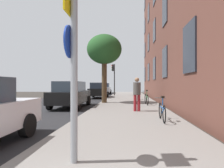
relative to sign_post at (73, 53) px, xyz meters
name	(u,v)px	position (x,y,z in m)	size (l,w,h in m)	color
ground_plane	(86,102)	(-2.53, 12.45, -1.99)	(41.80, 41.80, 0.00)	#332D28
road_asphalt	(61,102)	(-4.63, 12.45, -1.98)	(7.00, 38.00, 0.01)	#232326
sidewalk	(128,102)	(0.97, 12.45, -1.93)	(4.20, 38.00, 0.12)	gray
sign_post	(73,53)	(0.00, 0.00, 0.00)	(0.16, 0.60, 3.22)	gray
traffic_light	(114,74)	(-0.83, 20.51, 0.74)	(0.43, 0.24, 3.82)	black
tree_near	(104,50)	(-0.79, 10.84, 1.96)	(2.54, 2.54, 4.98)	#4C3823
bicycle_0	(162,111)	(2.19, 3.98, -1.51)	(0.42, 1.60, 0.91)	black
bicycle_1	(147,99)	(2.16, 9.73, -1.49)	(0.42, 1.64, 0.98)	black
bicycle_2	(139,95)	(1.87, 13.88, -1.51)	(0.42, 1.60, 0.93)	black
pedestrian_0	(137,92)	(1.38, 6.48, -0.91)	(0.53, 0.53, 1.68)	maroon
car_1	(71,94)	(-2.65, 8.72, -1.15)	(1.98, 4.47, 1.62)	black
car_2	(99,90)	(-2.17, 17.06, -1.15)	(1.94, 4.15, 1.62)	black
car_3	(104,88)	(-2.62, 25.39, -1.15)	(2.05, 4.36, 1.62)	#B7B7BC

